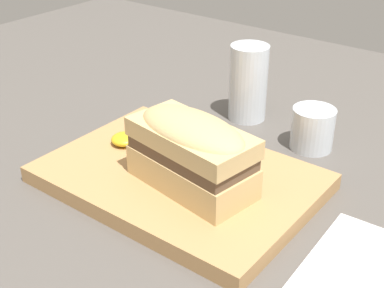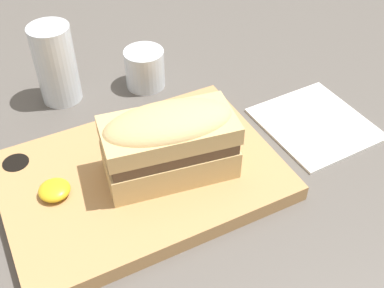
# 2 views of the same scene
# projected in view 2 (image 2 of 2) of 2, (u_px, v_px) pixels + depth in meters

# --- Properties ---
(dining_table) EXTENTS (1.72, 1.25, 0.02)m
(dining_table) POSITION_uv_depth(u_px,v_px,m) (149.00, 154.00, 0.68)
(dining_table) COLOR #56514C
(dining_table) RESTS_ON ground
(serving_board) EXTENTS (0.34, 0.24, 0.02)m
(serving_board) POSITION_uv_depth(u_px,v_px,m) (141.00, 177.00, 0.62)
(serving_board) COLOR tan
(serving_board) RESTS_ON dining_table
(sandwich) EXTENTS (0.17, 0.10, 0.10)m
(sandwich) POSITION_uv_depth(u_px,v_px,m) (168.00, 141.00, 0.57)
(sandwich) COLOR tan
(sandwich) RESTS_ON serving_board
(mustard_dollop) EXTENTS (0.04, 0.04, 0.02)m
(mustard_dollop) POSITION_uv_depth(u_px,v_px,m) (54.00, 190.00, 0.57)
(mustard_dollop) COLOR gold
(mustard_dollop) RESTS_ON serving_board
(water_glass) EXTENTS (0.06, 0.06, 0.12)m
(water_glass) POSITION_uv_depth(u_px,v_px,m) (57.00, 69.00, 0.72)
(water_glass) COLOR silver
(water_glass) RESTS_ON dining_table
(wine_glass) EXTENTS (0.06, 0.06, 0.06)m
(wine_glass) POSITION_uv_depth(u_px,v_px,m) (145.00, 69.00, 0.77)
(wine_glass) COLOR silver
(wine_glass) RESTS_ON dining_table
(napkin) EXTENTS (0.15, 0.16, 0.00)m
(napkin) POSITION_uv_depth(u_px,v_px,m) (315.00, 124.00, 0.71)
(napkin) COLOR white
(napkin) RESTS_ON dining_table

